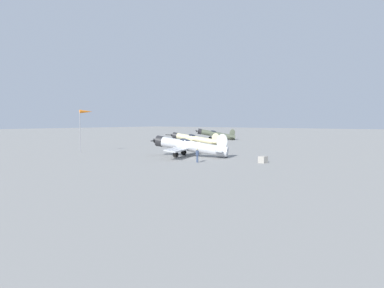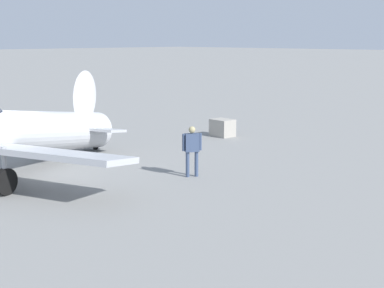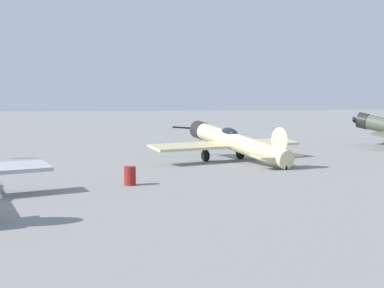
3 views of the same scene
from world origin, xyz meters
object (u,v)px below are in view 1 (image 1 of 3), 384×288
Objects in this scene: airplane_mid_apron at (194,139)px; ground_crew_mechanic at (197,154)px; airplane_foreground at (189,146)px; airplane_far_line at (215,134)px; equipment_crate at (263,160)px; fuel_drum at (205,148)px; windsock_mast at (86,113)px.

ground_crew_mechanic is (16.62, -21.47, -0.33)m from airplane_mid_apron.
ground_crew_mechanic is at bearing 110.23° from airplane_mid_apron.
airplane_mid_apron is at bearing -74.03° from airplane_foreground.
airplane_foreground is at bearing 80.46° from airplane_far_line.
airplane_far_line is 9.53× the size of equipment_crate.
fuel_drum is (-3.28, 8.74, -1.04)m from airplane_foreground.
airplane_far_line is at bearing -87.00° from airplane_mid_apron.
equipment_crate is (6.49, 4.43, -0.62)m from ground_crew_mechanic.
ground_crew_mechanic is 22.33m from windsock_mast.
equipment_crate is at bearing 10.26° from windsock_mast.
windsock_mast is at bearing 59.56° from airplane_mid_apron.
airplane_foreground reaches higher than airplane_far_line.
ground_crew_mechanic is at bearing 118.47° from airplane_foreground.
ground_crew_mechanic is at bearing -145.72° from equipment_crate.
ground_crew_mechanic is 7.88m from equipment_crate.
fuel_drum is at bearing 118.30° from airplane_mid_apron.
airplane_mid_apron reaches higher than ground_crew_mechanic.
airplane_foreground is 9.39m from fuel_drum.
airplane_foreground reaches higher than ground_crew_mechanic.
ground_crew_mechanic is (23.75, -40.52, -0.47)m from airplane_far_line.
fuel_drum is (15.82, -27.50, -1.02)m from airplane_far_line.
airplane_mid_apron reaches higher than equipment_crate.
airplane_far_line reaches higher than equipment_crate.
airplane_mid_apron is at bearing -110.31° from ground_crew_mechanic.
airplane_foreground is 1.09× the size of airplane_far_line.
equipment_crate is at bearing 92.63° from airplane_far_line.
airplane_far_line is at bearing 119.91° from fuel_drum.
ground_crew_mechanic is 15.25m from fuel_drum.
ground_crew_mechanic is at bearing -58.66° from fuel_drum.
airplane_foreground is 20.94m from airplane_mid_apron.
airplane_mid_apron is 6.94× the size of ground_crew_mechanic.
ground_crew_mechanic is (4.65, -4.29, -0.49)m from airplane_foreground.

